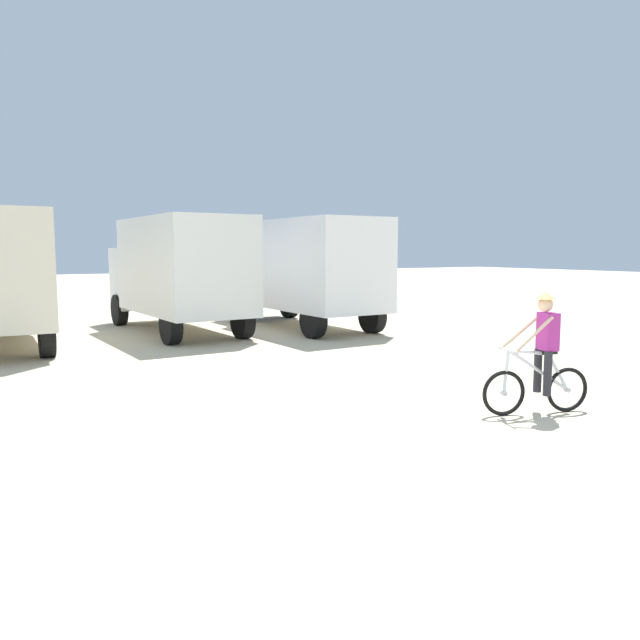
% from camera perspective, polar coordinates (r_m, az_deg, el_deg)
% --- Properties ---
extents(ground_plane, '(120.00, 120.00, 0.00)m').
position_cam_1_polar(ground_plane, '(8.94, 8.70, -9.46)').
color(ground_plane, beige).
extents(box_truck_white_box, '(2.65, 6.84, 3.35)m').
position_cam_1_polar(box_truck_white_box, '(18.87, -12.94, 4.56)').
color(box_truck_white_box, white).
rests_on(box_truck_white_box, ground).
extents(box_truck_avon_van, '(2.61, 6.83, 3.35)m').
position_cam_1_polar(box_truck_avon_van, '(19.56, -1.56, 4.79)').
color(box_truck_avon_van, white).
rests_on(box_truck_avon_van, ground).
extents(cyclist_orange_shirt, '(1.67, 0.68, 1.82)m').
position_cam_1_polar(cyclist_orange_shirt, '(9.80, 19.58, -3.29)').
color(cyclist_orange_shirt, black).
rests_on(cyclist_orange_shirt, ground).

